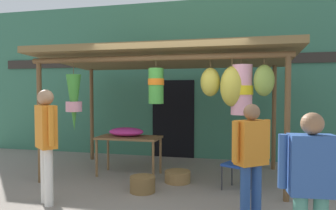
{
  "coord_description": "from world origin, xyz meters",
  "views": [
    {
      "loc": [
        1.17,
        -5.21,
        1.69
      ],
      "look_at": [
        -0.35,
        1.12,
        1.42
      ],
      "focal_mm": 33.23,
      "sensor_mm": 36.0,
      "label": 1
    }
  ],
  "objects_px": {
    "parked_bicycle": "(333,165)",
    "shopper_by_bananas": "(311,180)",
    "vendor_in_orange": "(46,136)",
    "customer_foreground": "(251,154)",
    "display_table": "(129,141)",
    "wicker_basket_spare": "(178,177)",
    "flower_heap_on_table": "(127,132)",
    "folding_chair": "(240,162)",
    "wicker_basket_by_table": "(143,184)"
  },
  "relations": [
    {
      "from": "display_table",
      "to": "vendor_in_orange",
      "type": "distance_m",
      "value": 1.98
    },
    {
      "from": "folding_chair",
      "to": "wicker_basket_by_table",
      "type": "xyz_separation_m",
      "value": [
        -1.61,
        -0.45,
        -0.37
      ]
    },
    {
      "from": "display_table",
      "to": "shopper_by_bananas",
      "type": "relative_size",
      "value": 0.85
    },
    {
      "from": "display_table",
      "to": "flower_heap_on_table",
      "type": "height_order",
      "value": "flower_heap_on_table"
    },
    {
      "from": "display_table",
      "to": "shopper_by_bananas",
      "type": "distance_m",
      "value": 4.06
    },
    {
      "from": "shopper_by_bananas",
      "to": "flower_heap_on_table",
      "type": "bearing_deg",
      "value": 134.95
    },
    {
      "from": "parked_bicycle",
      "to": "customer_foreground",
      "type": "bearing_deg",
      "value": -125.5
    },
    {
      "from": "display_table",
      "to": "customer_foreground",
      "type": "distance_m",
      "value": 2.99
    },
    {
      "from": "flower_heap_on_table",
      "to": "parked_bicycle",
      "type": "distance_m",
      "value": 4.0
    },
    {
      "from": "wicker_basket_by_table",
      "to": "parked_bicycle",
      "type": "xyz_separation_m",
      "value": [
        3.28,
        1.28,
        0.21
      ]
    },
    {
      "from": "wicker_basket_by_table",
      "to": "wicker_basket_spare",
      "type": "xyz_separation_m",
      "value": [
        0.46,
        0.7,
        -0.03
      ]
    },
    {
      "from": "display_table",
      "to": "wicker_basket_spare",
      "type": "relative_size",
      "value": 2.63
    },
    {
      "from": "parked_bicycle",
      "to": "shopper_by_bananas",
      "type": "xyz_separation_m",
      "value": [
        -1.02,
        -3.18,
        0.53
      ]
    },
    {
      "from": "vendor_in_orange",
      "to": "folding_chair",
      "type": "bearing_deg",
      "value": 25.09
    },
    {
      "from": "customer_foreground",
      "to": "vendor_in_orange",
      "type": "bearing_deg",
      "value": -179.76
    },
    {
      "from": "parked_bicycle",
      "to": "customer_foreground",
      "type": "relative_size",
      "value": 1.12
    },
    {
      "from": "wicker_basket_spare",
      "to": "parked_bicycle",
      "type": "bearing_deg",
      "value": 11.66
    },
    {
      "from": "display_table",
      "to": "vendor_in_orange",
      "type": "height_order",
      "value": "vendor_in_orange"
    },
    {
      "from": "display_table",
      "to": "wicker_basket_by_table",
      "type": "bearing_deg",
      "value": -58.13
    },
    {
      "from": "folding_chair",
      "to": "wicker_basket_by_table",
      "type": "distance_m",
      "value": 1.71
    },
    {
      "from": "display_table",
      "to": "parked_bicycle",
      "type": "xyz_separation_m",
      "value": [
        3.88,
        0.31,
        -0.35
      ]
    },
    {
      "from": "display_table",
      "to": "vendor_in_orange",
      "type": "relative_size",
      "value": 0.74
    },
    {
      "from": "wicker_basket_spare",
      "to": "vendor_in_orange",
      "type": "relative_size",
      "value": 0.28
    },
    {
      "from": "flower_heap_on_table",
      "to": "display_table",
      "type": "bearing_deg",
      "value": -42.42
    },
    {
      "from": "shopper_by_bananas",
      "to": "wicker_basket_by_table",
      "type": "bearing_deg",
      "value": 139.9
    },
    {
      "from": "folding_chair",
      "to": "wicker_basket_by_table",
      "type": "relative_size",
      "value": 1.95
    },
    {
      "from": "customer_foreground",
      "to": "wicker_basket_spare",
      "type": "bearing_deg",
      "value": 129.55
    },
    {
      "from": "folding_chair",
      "to": "shopper_by_bananas",
      "type": "relative_size",
      "value": 0.56
    },
    {
      "from": "folding_chair",
      "to": "vendor_in_orange",
      "type": "distance_m",
      "value": 3.18
    },
    {
      "from": "parked_bicycle",
      "to": "customer_foreground",
      "type": "xyz_separation_m",
      "value": [
        -1.53,
        -2.14,
        0.56
      ]
    },
    {
      "from": "wicker_basket_by_table",
      "to": "shopper_by_bananas",
      "type": "xyz_separation_m",
      "value": [
        2.26,
        -1.9,
        0.75
      ]
    },
    {
      "from": "vendor_in_orange",
      "to": "shopper_by_bananas",
      "type": "distance_m",
      "value": 3.63
    },
    {
      "from": "customer_foreground",
      "to": "display_table",
      "type": "bearing_deg",
      "value": 142.1
    },
    {
      "from": "display_table",
      "to": "customer_foreground",
      "type": "height_order",
      "value": "customer_foreground"
    },
    {
      "from": "flower_heap_on_table",
      "to": "folding_chair",
      "type": "height_order",
      "value": "flower_heap_on_table"
    },
    {
      "from": "parked_bicycle",
      "to": "flower_heap_on_table",
      "type": "bearing_deg",
      "value": -176.51
    },
    {
      "from": "wicker_basket_by_table",
      "to": "vendor_in_orange",
      "type": "bearing_deg",
      "value": -144.55
    },
    {
      "from": "vendor_in_orange",
      "to": "wicker_basket_spare",
      "type": "bearing_deg",
      "value": 42.92
    },
    {
      "from": "flower_heap_on_table",
      "to": "wicker_basket_spare",
      "type": "height_order",
      "value": "flower_heap_on_table"
    },
    {
      "from": "display_table",
      "to": "wicker_basket_spare",
      "type": "bearing_deg",
      "value": -14.36
    },
    {
      "from": "vendor_in_orange",
      "to": "customer_foreground",
      "type": "bearing_deg",
      "value": 0.24
    },
    {
      "from": "wicker_basket_spare",
      "to": "customer_foreground",
      "type": "xyz_separation_m",
      "value": [
        1.29,
        -1.56,
        0.8
      ]
    },
    {
      "from": "shopper_by_bananas",
      "to": "wicker_basket_spare",
      "type": "bearing_deg",
      "value": 124.62
    },
    {
      "from": "flower_heap_on_table",
      "to": "wicker_basket_spare",
      "type": "xyz_separation_m",
      "value": [
        1.14,
        -0.34,
        -0.77
      ]
    },
    {
      "from": "customer_foreground",
      "to": "shopper_by_bananas",
      "type": "distance_m",
      "value": 1.15
    },
    {
      "from": "vendor_in_orange",
      "to": "customer_foreground",
      "type": "distance_m",
      "value": 2.98
    },
    {
      "from": "display_table",
      "to": "folding_chair",
      "type": "distance_m",
      "value": 2.28
    },
    {
      "from": "display_table",
      "to": "wicker_basket_spare",
      "type": "height_order",
      "value": "display_table"
    },
    {
      "from": "flower_heap_on_table",
      "to": "vendor_in_orange",
      "type": "distance_m",
      "value": 2.0
    },
    {
      "from": "vendor_in_orange",
      "to": "wicker_basket_by_table",
      "type": "bearing_deg",
      "value": 35.45
    }
  ]
}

